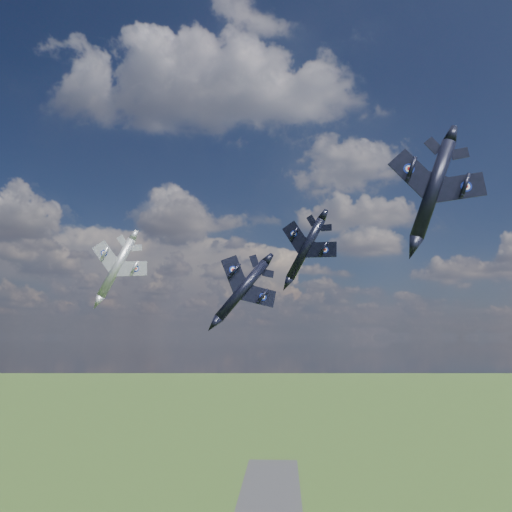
# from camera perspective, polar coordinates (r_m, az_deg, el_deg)

# --- Properties ---
(jet_lead_navy) EXTENTS (15.69, 18.66, 9.83)m
(jet_lead_navy) POSITION_cam_1_polar(r_m,az_deg,el_deg) (77.35, -1.58, -3.90)
(jet_lead_navy) COLOR black
(jet_right_navy) EXTENTS (10.25, 13.30, 5.70)m
(jet_right_navy) POSITION_cam_1_polar(r_m,az_deg,el_deg) (46.87, 19.58, 7.19)
(jet_right_navy) COLOR black
(jet_high_navy) EXTENTS (15.35, 18.06, 8.29)m
(jet_high_navy) POSITION_cam_1_polar(r_m,az_deg,el_deg) (83.66, 5.69, 0.83)
(jet_high_navy) COLOR black
(jet_left_silver) EXTENTS (11.92, 15.02, 6.87)m
(jet_left_silver) POSITION_cam_1_polar(r_m,az_deg,el_deg) (80.58, -15.66, -1.29)
(jet_left_silver) COLOR gray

